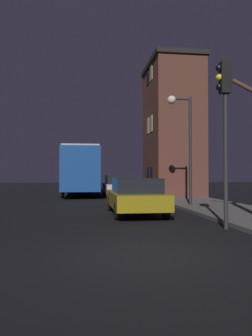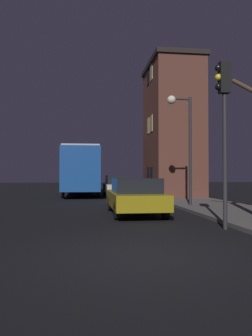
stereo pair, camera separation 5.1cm
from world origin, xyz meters
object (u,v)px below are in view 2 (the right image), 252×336
at_px(car_near_lane, 135,195).
at_px(streetlamp, 183,129).
at_px(traffic_light, 224,110).
at_px(bus, 81,168).
at_px(car_mid_lane, 117,186).

bearing_deg(car_near_lane, streetlamp, 41.63).
bearing_deg(car_near_lane, traffic_light, -61.96).
relative_size(streetlamp, traffic_light, 1.08).
height_order(bus, car_mid_lane, bus).
height_order(streetlamp, traffic_light, streetlamp).
relative_size(streetlamp, bus, 0.50).
bearing_deg(car_mid_lane, bus, 133.78).
height_order(car_near_lane, car_mid_lane, car_mid_lane).
distance_m(traffic_light, bus, 17.19).
xyz_separation_m(streetlamp, car_near_lane, (-2.63, -2.34, -2.96)).
height_order(streetlamp, car_mid_lane, streetlamp).
bearing_deg(streetlamp, bus, 114.66).
distance_m(bus, car_near_lane, 13.16).
distance_m(traffic_light, car_mid_lane, 14.30).
height_order(streetlamp, car_near_lane, streetlamp).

